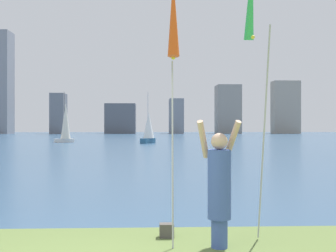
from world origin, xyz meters
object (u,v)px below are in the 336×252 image
object	(u,v)px
person	(219,185)
sailboat_2	(65,123)
kite_flag_left	(173,22)
sailboat_4	(148,128)
kite_flag_right	(251,2)
bag	(167,230)

from	to	relation	value
person	sailboat_2	bearing A→B (deg)	95.16
person	kite_flag_left	xyz separation A→B (m)	(-0.65, -0.14, 2.23)
kite_flag_left	sailboat_4	xyz separation A→B (m)	(-0.68, 35.87, -1.54)
sailboat_2	person	bearing A→B (deg)	-75.02
person	kite_flag_left	size ratio (longest dim) A/B	0.47
kite_flag_right	sailboat_2	size ratio (longest dim) A/B	0.83
sailboat_4	kite_flag_right	bearing A→B (deg)	-86.76
kite_flag_left	person	bearing A→B (deg)	12.43
kite_flag_right	kite_flag_left	bearing A→B (deg)	-143.92
kite_flag_left	bag	world-z (taller)	kite_flag_left
kite_flag_right	sailboat_2	distance (m)	38.83
person	kite_flag_left	world-z (taller)	kite_flag_left
kite_flag_right	sailboat_4	distance (m)	35.05
sailboat_2	kite_flag_left	bearing A→B (deg)	-75.99
person	sailboat_4	xyz separation A→B (m)	(-1.33, 35.73, 0.69)
kite_flag_left	sailboat_4	world-z (taller)	sailboat_4
bag	sailboat_4	world-z (taller)	sailboat_4
bag	kite_flag_left	bearing A→B (deg)	-84.66
kite_flag_right	bag	bearing A→B (deg)	-169.73
bag	sailboat_2	xyz separation A→B (m)	(-9.47, 37.50, 2.01)
person	kite_flag_left	bearing A→B (deg)	-177.39
kite_flag_left	sailboat_2	world-z (taller)	sailboat_2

